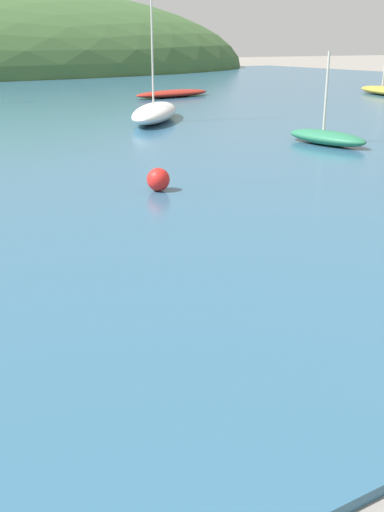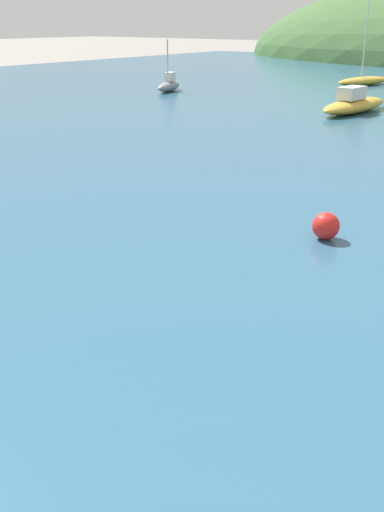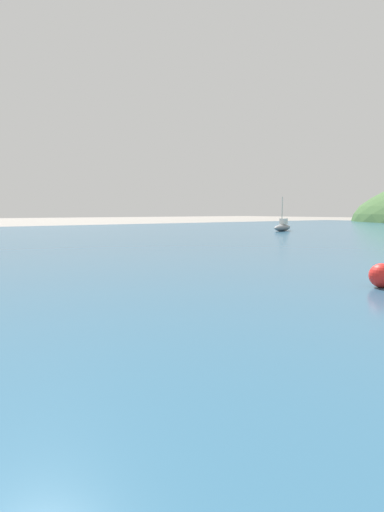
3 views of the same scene
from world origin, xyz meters
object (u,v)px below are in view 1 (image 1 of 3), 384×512
at_px(boat_white_sailboat, 327,137).
at_px(boat_nearest_quay, 155,112).
at_px(boat_blue_hull, 173,93).
at_px(mooring_buoy, 158,179).
at_px(boat_red_dinghy, 384,90).

relative_size(boat_white_sailboat, boat_nearest_quay, 0.45).
xyz_separation_m(boat_blue_hull, mooring_buoy, (-10.56, -18.67, 0.04)).
relative_size(boat_nearest_quay, mooring_buoy, 13.38).
bearing_deg(boat_nearest_quay, boat_red_dinghy, 14.07).
bearing_deg(boat_nearest_quay, boat_white_sailboat, -75.44).
xyz_separation_m(boat_white_sailboat, boat_nearest_quay, (-1.89, 7.26, 0.13)).
height_order(boat_red_dinghy, boat_blue_hull, boat_red_dinghy).
relative_size(boat_blue_hull, mooring_buoy, 10.78).
relative_size(boat_red_dinghy, boat_blue_hull, 1.06).
bearing_deg(boat_white_sailboat, boat_nearest_quay, 104.56).
height_order(boat_white_sailboat, boat_nearest_quay, boat_nearest_quay).
relative_size(boat_red_dinghy, mooring_buoy, 11.47).
xyz_separation_m(boat_white_sailboat, boat_red_dinghy, (14.72, 11.42, 0.03)).
bearing_deg(mooring_buoy, boat_red_dinghy, 33.04).
bearing_deg(boat_red_dinghy, boat_white_sailboat, -142.19).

